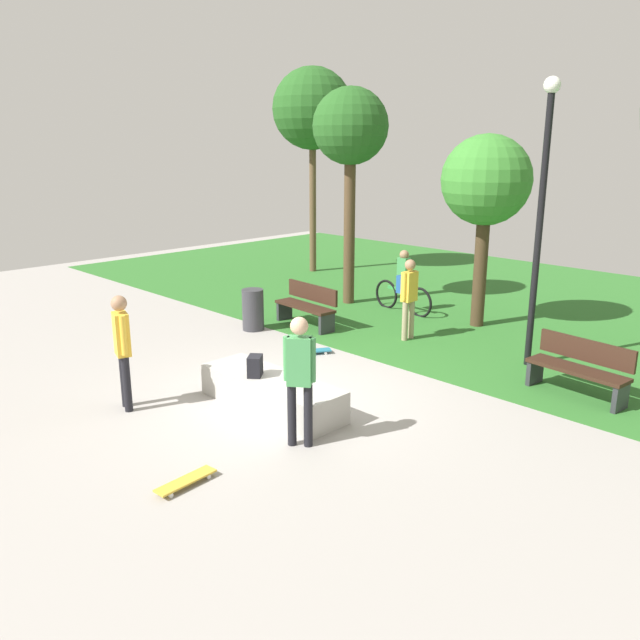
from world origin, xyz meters
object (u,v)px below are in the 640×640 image
object	(u,v)px
tree_broad_elm	(486,183)
concrete_ledge	(272,393)
trash_bin	(253,310)
backpack_on_ledge	(255,366)
tree_tall_oak	(351,131)
cyclist_on_bicycle	(403,286)
skater_watching	(300,371)
pedestrian_with_backpack	(408,292)
skateboard_spare	(310,351)
park_bench_near_lamppost	(580,367)
skateboard_by_ledge	(186,481)
tree_leaning_ash	(313,110)
park_bench_far_right	(307,305)
lamp_post	(542,201)
skater_performing_trick	(122,343)

from	to	relation	value
tree_broad_elm	concrete_ledge	bearing A→B (deg)	-87.40
concrete_ledge	trash_bin	world-z (taller)	trash_bin
backpack_on_ledge	tree_tall_oak	distance (m)	7.70
tree_broad_elm	cyclist_on_bicycle	xyz separation A→B (m)	(-1.91, -0.23, -2.48)
skater_watching	pedestrian_with_backpack	bearing A→B (deg)	112.14
skateboard_spare	park_bench_near_lamppost	xyz separation A→B (m)	(4.51, 1.61, 0.42)
skateboard_by_ledge	cyclist_on_bicycle	size ratio (longest dim) A/B	0.45
pedestrian_with_backpack	tree_leaning_ash	bearing A→B (deg)	150.69
skateboard_by_ledge	backpack_on_ledge	bearing A→B (deg)	121.03
backpack_on_ledge	trash_bin	distance (m)	4.23
skateboard_by_ledge	cyclist_on_bicycle	xyz separation A→B (m)	(-3.24, 8.26, 0.57)
tree_leaning_ash	tree_broad_elm	size ratio (longest dim) A/B	1.48
concrete_ledge	park_bench_far_right	bearing A→B (deg)	129.43
tree_broad_elm	trash_bin	world-z (taller)	tree_broad_elm
park_bench_near_lamppost	cyclist_on_bicycle	world-z (taller)	cyclist_on_bicycle
skateboard_by_ledge	lamp_post	bearing A→B (deg)	83.88
tree_tall_oak	lamp_post	world-z (taller)	tree_tall_oak
skater_watching	lamp_post	xyz separation A→B (m)	(0.56, 5.18, 1.91)
park_bench_near_lamppost	tree_tall_oak	world-z (taller)	tree_tall_oak
park_bench_near_lamppost	pedestrian_with_backpack	distance (m)	3.90
skater_watching	tree_broad_elm	bearing A→B (deg)	102.59
skater_watching	trash_bin	bearing A→B (deg)	147.21
tree_leaning_ash	tree_broad_elm	distance (m)	7.45
skateboard_by_ledge	park_bench_far_right	xyz separation A→B (m)	(-3.98, 5.80, 0.42)
concrete_ledge	cyclist_on_bicycle	bearing A→B (deg)	110.02
tree_tall_oak	pedestrian_with_backpack	size ratio (longest dim) A/B	3.12
concrete_ledge	backpack_on_ledge	bearing A→B (deg)	-150.01
park_bench_far_right	trash_bin	world-z (taller)	park_bench_far_right
tree_leaning_ash	skateboard_by_ledge	bearing A→B (deg)	-50.78
skater_watching	skateboard_by_ledge	distance (m)	1.97
skateboard_by_ledge	park_bench_near_lamppost	size ratio (longest dim) A/B	0.50
skateboard_by_ledge	tree_leaning_ash	bearing A→B (deg)	129.22
park_bench_far_right	trash_bin	xyz separation A→B (m)	(-0.60, -1.05, -0.03)
skater_performing_trick	trash_bin	xyz separation A→B (m)	(-1.99, 4.09, -0.60)
tree_broad_elm	cyclist_on_bicycle	bearing A→B (deg)	-173.22
skater_performing_trick	tree_broad_elm	xyz separation A→B (m)	(1.25, 7.82, 2.06)
lamp_post	cyclist_on_bicycle	distance (m)	4.82
skater_performing_trick	park_bench_near_lamppost	xyz separation A→B (m)	(4.62, 5.40, -0.57)
skater_watching	skateboard_by_ledge	bearing A→B (deg)	-96.12
skateboard_by_ledge	trash_bin	xyz separation A→B (m)	(-4.57, 4.76, 0.38)
lamp_post	trash_bin	xyz separation A→B (m)	(-5.31, -2.12, -2.52)
lamp_post	trash_bin	size ratio (longest dim) A/B	5.58
skater_watching	skateboard_spare	bearing A→B (deg)	133.95
skateboard_spare	pedestrian_with_backpack	size ratio (longest dim) A/B	0.47
pedestrian_with_backpack	park_bench_far_right	bearing A→B (deg)	-160.67
skater_performing_trick	cyclist_on_bicycle	xyz separation A→B (m)	(-0.66, 7.60, -0.41)
skateboard_by_ledge	tree_broad_elm	bearing A→B (deg)	98.95
skater_performing_trick	tree_tall_oak	world-z (taller)	tree_tall_oak
park_bench_near_lamppost	lamp_post	world-z (taller)	lamp_post
park_bench_far_right	tree_leaning_ash	distance (m)	7.62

